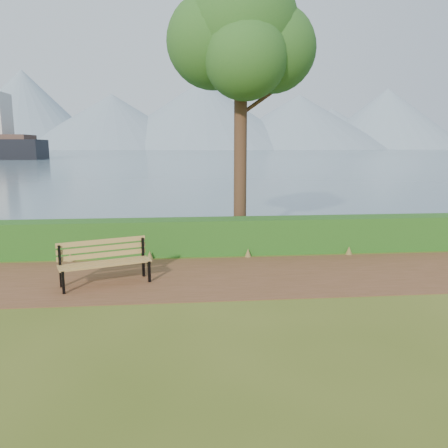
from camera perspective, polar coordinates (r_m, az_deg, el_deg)
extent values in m
plane|color=#455719|center=(10.09, -4.16, -7.45)|extent=(140.00, 140.00, 0.00)
cube|color=brown|center=(10.37, -4.20, -6.92)|extent=(40.00, 3.40, 0.01)
cube|color=#174A15|center=(12.48, -4.50, -1.65)|extent=(32.00, 0.85, 1.00)
cube|color=#425C6A|center=(269.63, -5.61, 9.46)|extent=(700.00, 510.00, 0.00)
cone|color=gray|center=(443.44, -24.65, 13.39)|extent=(140.00, 140.00, 70.00)
cone|color=gray|center=(409.54, -14.32, 12.78)|extent=(160.00, 160.00, 48.00)
cone|color=gray|center=(416.04, -2.86, 14.00)|extent=(190.00, 190.00, 62.00)
cone|color=gray|center=(424.75, 9.72, 12.98)|extent=(170.00, 170.00, 50.00)
cone|color=gray|center=(465.65, 20.42, 12.73)|extent=(150.00, 150.00, 58.00)
cone|color=gray|center=(439.96, -7.00, 11.97)|extent=(120.00, 120.00, 35.00)
cone|color=gray|center=(460.15, 13.79, 11.98)|extent=(130.00, 130.00, 40.00)
cube|color=black|center=(9.73, -20.26, -7.21)|extent=(0.07, 0.08, 0.49)
cube|color=black|center=(10.13, -20.62, -5.24)|extent=(0.07, 0.08, 0.94)
cube|color=black|center=(9.90, -20.48, -5.64)|extent=(0.25, 0.55, 0.05)
cube|color=black|center=(10.05, -9.75, -6.17)|extent=(0.07, 0.08, 0.49)
cube|color=black|center=(10.44, -10.53, -4.31)|extent=(0.07, 0.08, 0.94)
cube|color=black|center=(10.22, -10.16, -4.67)|extent=(0.25, 0.55, 0.05)
cube|color=olive|center=(9.81, -15.01, -5.29)|extent=(1.88, 0.78, 0.04)
cube|color=olive|center=(9.95, -15.17, -5.09)|extent=(1.88, 0.78, 0.04)
cube|color=olive|center=(10.08, -15.32, -4.90)|extent=(1.88, 0.78, 0.04)
cube|color=olive|center=(10.21, -15.47, -4.71)|extent=(1.88, 0.78, 0.04)
cube|color=olive|center=(10.24, -15.57, -3.91)|extent=(1.86, 0.73, 0.11)
cube|color=olive|center=(10.21, -15.61, -3.08)|extent=(1.86, 0.73, 0.11)
cube|color=olive|center=(10.17, -15.65, -2.24)|extent=(1.86, 0.73, 0.11)
cylinder|color=#3B2718|center=(13.36, 2.16, 12.08)|extent=(0.39, 0.39, 6.99)
sphere|color=#1B511B|center=(13.77, 2.25, 24.29)|extent=(3.30, 3.30, 3.30)
sphere|color=#1B511B|center=(13.75, 6.35, 21.77)|extent=(2.53, 2.53, 2.53)
sphere|color=#1B511B|center=(13.70, -1.40, 22.70)|extent=(2.72, 2.72, 2.72)
sphere|color=#1B511B|center=(12.85, 2.82, 20.88)|extent=(2.33, 2.33, 2.33)
sphere|color=#1B511B|center=(14.53, 1.20, 25.52)|extent=(2.14, 2.14, 2.14)
cylinder|color=#3B2718|center=(13.48, 4.10, 15.36)|extent=(1.02, 0.12, 0.76)
cylinder|color=#3B2718|center=(13.51, 0.43, 17.44)|extent=(0.79, 0.37, 0.70)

